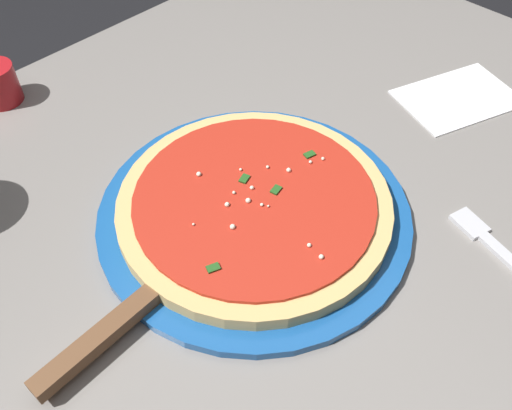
# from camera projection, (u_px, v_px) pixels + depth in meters

# --- Properties ---
(restaurant_table) EXTENTS (1.02, 0.83, 0.76)m
(restaurant_table) POSITION_uv_depth(u_px,v_px,m) (283.00, 266.00, 0.71)
(restaurant_table) COLOR black
(restaurant_table) RESTS_ON ground_plane
(serving_plate) EXTENTS (0.32, 0.32, 0.01)m
(serving_plate) POSITION_uv_depth(u_px,v_px,m) (256.00, 215.00, 0.58)
(serving_plate) COLOR #195199
(serving_plate) RESTS_ON restaurant_table
(pizza) EXTENTS (0.28, 0.28, 0.02)m
(pizza) POSITION_uv_depth(u_px,v_px,m) (256.00, 205.00, 0.57)
(pizza) COLOR #DBB26B
(pizza) RESTS_ON serving_plate
(pizza_server) EXTENTS (0.22, 0.07, 0.01)m
(pizza_server) POSITION_uv_depth(u_px,v_px,m) (136.00, 309.00, 0.49)
(pizza_server) COLOR silver
(pizza_server) RESTS_ON serving_plate
(napkin_folded_right) EXTENTS (0.17, 0.15, 0.00)m
(napkin_folded_right) POSITION_uv_depth(u_px,v_px,m) (458.00, 98.00, 0.71)
(napkin_folded_right) COLOR white
(napkin_folded_right) RESTS_ON restaurant_table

